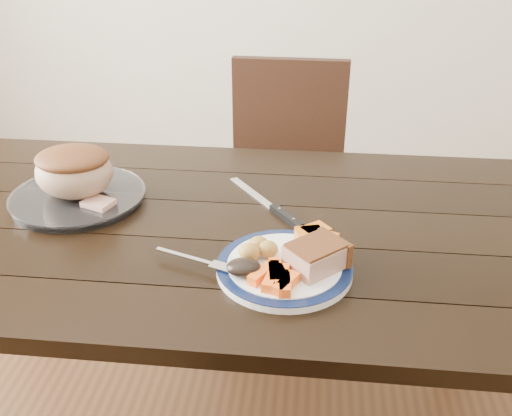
# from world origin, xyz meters

# --- Properties ---
(dining_table) EXTENTS (1.60, 0.91, 0.75)m
(dining_table) POSITION_xyz_m (0.00, 0.00, 0.66)
(dining_table) COLOR black
(dining_table) RESTS_ON ground
(chair_far) EXTENTS (0.42, 0.43, 0.93)m
(chair_far) POSITION_xyz_m (0.11, 0.74, 0.52)
(chair_far) COLOR black
(chair_far) RESTS_ON ground
(dinner_plate) EXTENTS (0.28, 0.28, 0.02)m
(dinner_plate) POSITION_xyz_m (0.16, -0.19, 0.76)
(dinner_plate) COLOR white
(dinner_plate) RESTS_ON dining_table
(plate_rim) EXTENTS (0.28, 0.28, 0.02)m
(plate_rim) POSITION_xyz_m (0.16, -0.19, 0.77)
(plate_rim) COLOR #0A1636
(plate_rim) RESTS_ON dinner_plate
(serving_platter) EXTENTS (0.33, 0.33, 0.02)m
(serving_platter) POSITION_xyz_m (-0.38, 0.06, 0.76)
(serving_platter) COLOR white
(serving_platter) RESTS_ON dining_table
(pork_slice) EXTENTS (0.14, 0.14, 0.05)m
(pork_slice) POSITION_xyz_m (0.22, -0.20, 0.79)
(pork_slice) COLOR tan
(pork_slice) RESTS_ON dinner_plate
(roasted_potatoes) EXTENTS (0.08, 0.07, 0.04)m
(roasted_potatoes) POSITION_xyz_m (0.10, -0.17, 0.79)
(roasted_potatoes) COLOR gold
(roasted_potatoes) RESTS_ON dinner_plate
(carrot_batons) EXTENTS (0.10, 0.11, 0.02)m
(carrot_batons) POSITION_xyz_m (0.15, -0.26, 0.78)
(carrot_batons) COLOR #FF6015
(carrot_batons) RESTS_ON dinner_plate
(pumpkin_wedges) EXTENTS (0.10, 0.09, 0.04)m
(pumpkin_wedges) POSITION_xyz_m (0.22, -0.12, 0.79)
(pumpkin_wedges) COLOR orange
(pumpkin_wedges) RESTS_ON dinner_plate
(dark_mushroom) EXTENTS (0.07, 0.05, 0.03)m
(dark_mushroom) POSITION_xyz_m (0.08, -0.24, 0.79)
(dark_mushroom) COLOR black
(dark_mushroom) RESTS_ON dinner_plate
(fork) EXTENTS (0.17, 0.08, 0.00)m
(fork) POSITION_xyz_m (-0.02, -0.20, 0.77)
(fork) COLOR silver
(fork) RESTS_ON dinner_plate
(roast_joint) EXTENTS (0.19, 0.17, 0.13)m
(roast_joint) POSITION_xyz_m (-0.38, 0.06, 0.83)
(roast_joint) COLOR tan
(roast_joint) RESTS_ON serving_platter
(cut_slice) EXTENTS (0.08, 0.08, 0.02)m
(cut_slice) POSITION_xyz_m (-0.31, 0.00, 0.78)
(cut_slice) COLOR tan
(cut_slice) RESTS_ON serving_platter
(carving_knife) EXTENTS (0.21, 0.27, 0.01)m
(carving_knife) POSITION_xyz_m (0.12, 0.05, 0.76)
(carving_knife) COLOR silver
(carving_knife) RESTS_ON dining_table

